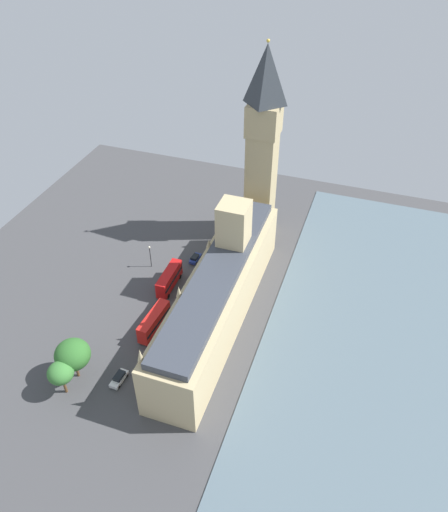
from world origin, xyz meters
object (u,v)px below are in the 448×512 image
car_white_midblock (119,378)px  double_decker_bus_by_river_gate (169,279)px  plane_tree_far_end (73,355)px  street_lamp_under_trees (150,253)px  double_decker_bus_near_tower (154,322)px  pedestrian_kerbside (136,389)px  parliament_building (220,290)px  plane_tree_opposite_hall (61,373)px  clock_tower (263,143)px  car_blue_trailing (195,258)px

car_white_midblock → double_decker_bus_by_river_gate: bearing=-82.9°
plane_tree_far_end → street_lamp_under_trees: bearing=-88.8°
double_decker_bus_by_river_gate → car_white_midblock: bearing=-87.1°
car_white_midblock → double_decker_bus_near_tower: bearing=-89.5°
street_lamp_under_trees → pedestrian_kerbside: bearing=110.9°
parliament_building → plane_tree_opposite_hall: (21.63, 29.79, -1.68)m
plane_tree_opposite_hall → car_white_midblock: bearing=-146.9°
pedestrian_kerbside → plane_tree_opposite_hall: plane_tree_opposite_hall is taller
double_decker_bus_by_river_gate → pedestrian_kerbside: 30.78m
clock_tower → street_lamp_under_trees: (21.43, 24.44, -21.88)m
clock_tower → parliament_building: bearing=91.3°
plane_tree_far_end → car_blue_trailing: bearing=-102.3°
double_decker_bus_by_river_gate → street_lamp_under_trees: bearing=143.3°
clock_tower → car_blue_trailing: clock_tower is taller
clock_tower → double_decker_bus_near_tower: (11.31, 44.02, -23.76)m
plane_tree_opposite_hall → street_lamp_under_trees: (0.60, -40.10, -1.28)m
street_lamp_under_trees → double_decker_bus_by_river_gate: bearing=143.7°
plane_tree_opposite_hall → double_decker_bus_by_river_gate: bearing=-101.4°
pedestrian_kerbside → parliament_building: bearing=176.9°
double_decker_bus_near_tower → car_white_midblock: 14.99m
clock_tower → plane_tree_far_end: (20.67, 60.39, -19.93)m
double_decker_bus_by_river_gate → street_lamp_under_trees: street_lamp_under_trees is taller
parliament_building → double_decker_bus_by_river_gate: parliament_building is taller
double_decker_bus_by_river_gate → double_decker_bus_near_tower: same height
car_white_midblock → pedestrian_kerbside: 4.55m
clock_tower → plane_tree_opposite_hall: clock_tower is taller
plane_tree_opposite_hall → clock_tower: bearing=-107.9°
street_lamp_under_trees → plane_tree_far_end: bearing=91.2°
pedestrian_kerbside → clock_tower: bearing=-171.7°
pedestrian_kerbside → car_blue_trailing: bearing=-159.1°
car_white_midblock → plane_tree_opposite_hall: (8.67, 5.65, 4.91)m
parliament_building → street_lamp_under_trees: size_ratio=8.88×
double_decker_bus_near_tower → plane_tree_opposite_hall: bearing=-110.5°
car_blue_trailing → pedestrian_kerbside: bearing=-80.5°
plane_tree_far_end → plane_tree_opposite_hall: bearing=87.9°
double_decker_bus_by_river_gate → plane_tree_far_end: bearing=-103.1°
clock_tower → plane_tree_opposite_hall: 70.88m
double_decker_bus_near_tower → double_decker_bus_by_river_gate: bearing=104.6°
car_white_midblock → clock_tower: bearing=-97.9°
clock_tower → car_blue_trailing: size_ratio=12.07×
clock_tower → street_lamp_under_trees: bearing=48.7°
pedestrian_kerbside → street_lamp_under_trees: 38.39m
double_decker_bus_by_river_gate → street_lamp_under_trees: (7.58, -5.57, 1.89)m
clock_tower → pedestrian_kerbside: clock_tower is taller
street_lamp_under_trees → parliament_building: bearing=155.1°
clock_tower → plane_tree_opposite_hall: size_ratio=6.40×
parliament_building → double_decker_bus_by_river_gate: bearing=-17.9°
car_white_midblock → parliament_building: bearing=-114.5°
clock_tower → street_lamp_under_trees: 39.18m
double_decker_bus_by_river_gate → pedestrian_kerbside: size_ratio=6.19×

